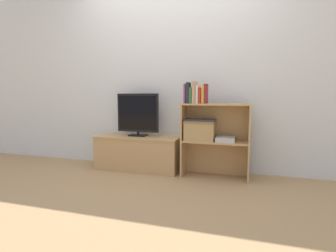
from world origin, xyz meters
The scene contains 17 objects.
ground_plane centered at (0.00, 0.00, 0.00)m, with size 16.00×16.00×0.00m, color #A37F56.
wall_back centered at (0.00, 0.43, 1.20)m, with size 10.00×0.05×2.40m.
tv_stand centered at (-0.42, 0.20, 0.22)m, with size 1.10×0.41×0.43m.
tv centered at (-0.42, 0.19, 0.72)m, with size 0.55×0.14×0.54m.
bookshelf_lower_tier centered at (0.57, 0.20, 0.27)m, with size 0.77×0.29×0.43m.
bookshelf_upper_tier centered at (0.57, 0.20, 0.70)m, with size 0.77×0.29×0.43m.
book_plum centered at (0.23, 0.10, 0.97)m, with size 0.02×0.13×0.22m.
book_charcoal centered at (0.26, 0.10, 0.98)m, with size 0.03×0.13×0.24m.
book_forest centered at (0.29, 0.10, 0.95)m, with size 0.03×0.13×0.18m.
book_tan centered at (0.33, 0.10, 0.98)m, with size 0.04×0.14×0.25m.
book_ivory centered at (0.37, 0.10, 0.96)m, with size 0.03×0.13×0.21m.
book_crimson centered at (0.40, 0.10, 0.95)m, with size 0.03×0.15×0.18m.
book_mustard centered at (0.43, 0.10, 0.97)m, with size 0.03×0.13×0.22m.
book_maroon centered at (0.46, 0.10, 0.97)m, with size 0.03×0.13×0.22m.
storage_basket_left centered at (0.40, 0.13, 0.55)m, with size 0.35×0.26×0.23m.
laptop centered at (0.40, 0.13, 0.67)m, with size 0.34×0.22×0.02m.
magazine_stack centered at (0.69, 0.13, 0.46)m, with size 0.21×0.24×0.05m.
Camera 1 is at (0.93, -2.86, 0.94)m, focal length 28.00 mm.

